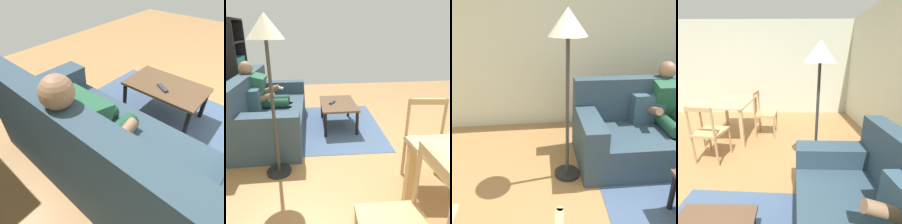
{
  "view_description": "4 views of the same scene",
  "coord_description": "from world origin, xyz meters",
  "views": [
    {
      "loc": [
        0.22,
        2.49,
        1.64
      ],
      "look_at": [
        0.98,
        1.61,
        0.7
      ],
      "focal_mm": 32.27,
      "sensor_mm": 36.0,
      "label": 1
    },
    {
      "loc": [
        -2.56,
        1.03,
        1.57
      ],
      "look_at": [
        1.05,
        0.56,
        0.25
      ],
      "focal_mm": 36.46,
      "sensor_mm": 36.0,
      "label": 2
    },
    {
      "loc": [
        -0.53,
        -0.78,
        1.7
      ],
      "look_at": [
        -0.31,
        1.09,
        0.9
      ],
      "focal_mm": 38.65,
      "sensor_mm": 36.0,
      "label": 3
    },
    {
      "loc": [
        1.57,
        1.11,
        1.48
      ],
      "look_at": [
        -0.31,
        1.09,
        0.9
      ],
      "focal_mm": 25.33,
      "sensor_mm": 36.0,
      "label": 4
    }
  ],
  "objects": [
    {
      "name": "bookshelf",
      "position": [
        2.56,
        2.6,
        0.75
      ],
      "size": [
        0.85,
        0.36,
        1.79
      ],
      "color": "black",
      "rests_on": "ground_plane"
    },
    {
      "name": "area_rug",
      "position": [
        1.05,
        0.56,
        0.0
      ],
      "size": [
        2.06,
        1.48,
        0.01
      ],
      "primitive_type": "cube",
      "rotation": [
        0.0,
        0.0,
        -0.04
      ],
      "color": "#3D5170",
      "rests_on": "ground_plane"
    },
    {
      "name": "dining_chair_facing_couch",
      "position": [
        -0.64,
        -0.16,
        0.46
      ],
      "size": [
        0.48,
        0.48,
        0.91
      ],
      "color": "tan",
      "rests_on": "ground_plane"
    },
    {
      "name": "ground_plane",
      "position": [
        0.0,
        0.0,
        0.0
      ],
      "size": [
        8.54,
        8.54,
        0.0
      ],
      "primitive_type": "plane",
      "color": "#9E7042"
    },
    {
      "name": "tv_remote",
      "position": [
        1.05,
        0.66,
        0.43
      ],
      "size": [
        0.17,
        0.13,
        0.02
      ],
      "primitive_type": "cube",
      "rotation": [
        0.0,
        0.0,
        1.05
      ],
      "color": "#2D2D38",
      "rests_on": "coffee_table"
    },
    {
      "name": "person_lounging",
      "position": [
        1.07,
        1.74,
        0.58
      ],
      "size": [
        0.6,
        0.92,
        1.12
      ],
      "color": "#23563D",
      "rests_on": "ground_plane"
    },
    {
      "name": "coffee_table",
      "position": [
        1.05,
        0.56,
        0.36
      ],
      "size": [
        0.9,
        0.57,
        0.41
      ],
      "color": "brown",
      "rests_on": "ground_plane"
    },
    {
      "name": "couch",
      "position": [
        0.97,
        1.69,
        0.33
      ],
      "size": [
        2.14,
        0.98,
        0.94
      ],
      "color": "#2D4251",
      "rests_on": "ground_plane"
    },
    {
      "name": "floor_lamp",
      "position": [
        -0.24,
        1.41,
        1.45
      ],
      "size": [
        0.36,
        0.36,
        1.72
      ],
      "color": "black",
      "rests_on": "ground_plane"
    }
  ]
}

